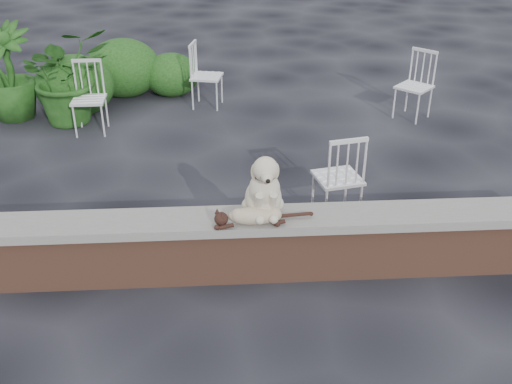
{
  "coord_description": "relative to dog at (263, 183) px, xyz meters",
  "views": [
    {
      "loc": [
        -0.25,
        -4.2,
        3.1
      ],
      "look_at": [
        0.02,
        0.2,
        0.7
      ],
      "focal_mm": 41.63,
      "sensor_mm": 36.0,
      "label": 1
    }
  ],
  "objects": [
    {
      "name": "brick_wall",
      "position": [
        -0.07,
        -0.04,
        -0.62
      ],
      "size": [
        6.0,
        0.3,
        0.5
      ],
      "primitive_type": "cube",
      "color": "brown",
      "rests_on": "ground"
    },
    {
      "name": "chair_e",
      "position": [
        -0.52,
        4.17,
        -0.4
      ],
      "size": [
        0.66,
        0.66,
        0.94
      ],
      "primitive_type": null,
      "rotation": [
        0.0,
        0.0,
        1.36
      ],
      "color": "white",
      "rests_on": "ground"
    },
    {
      "name": "ground",
      "position": [
        -0.07,
        -0.04,
        -0.87
      ],
      "size": [
        60.0,
        60.0,
        0.0
      ],
      "primitive_type": "plane",
      "color": "black",
      "rests_on": "ground"
    },
    {
      "name": "chair_b",
      "position": [
        -2.05,
        3.27,
        -0.4
      ],
      "size": [
        0.57,
        0.57,
        0.94
      ],
      "primitive_type": null,
      "rotation": [
        0.0,
        0.0,
        0.02
      ],
      "color": "white",
      "rests_on": "ground"
    },
    {
      "name": "potted_plant_b",
      "position": [
        -3.23,
        3.87,
        -0.21
      ],
      "size": [
        0.84,
        0.84,
        1.32
      ],
      "primitive_type": "imported",
      "rotation": [
        0.0,
        0.0,
        -0.15
      ],
      "color": "#183F12",
      "rests_on": "ground"
    },
    {
      "name": "cat",
      "position": [
        -0.08,
        -0.15,
        -0.21
      ],
      "size": [
        0.98,
        0.28,
        0.16
      ],
      "primitive_type": null,
      "rotation": [
        0.0,
        0.0,
        0.05
      ],
      "color": "#C2B08B",
      "rests_on": "capstone"
    },
    {
      "name": "chair_c",
      "position": [
        0.79,
        0.86,
        -0.4
      ],
      "size": [
        0.66,
        0.66,
        0.94
      ],
      "primitive_type": null,
      "rotation": [
        0.0,
        0.0,
        3.35
      ],
      "color": "white",
      "rests_on": "ground"
    },
    {
      "name": "capstone",
      "position": [
        -0.07,
        -0.04,
        -0.33
      ],
      "size": [
        6.2,
        0.4,
        0.08
      ],
      "primitive_type": "cube",
      "color": "slate",
      "rests_on": "brick_wall"
    },
    {
      "name": "chair_d",
      "position": [
        2.35,
        3.52,
        -0.4
      ],
      "size": [
        0.79,
        0.79,
        0.94
      ],
      "primitive_type": null,
      "rotation": [
        0.0,
        0.0,
        -0.78
      ],
      "color": "white",
      "rests_on": "ground"
    },
    {
      "name": "potted_plant_a",
      "position": [
        -2.39,
        3.69,
        -0.22
      ],
      "size": [
        1.54,
        1.48,
        1.31
      ],
      "primitive_type": "imported",
      "rotation": [
        0.0,
        0.0,
        0.53
      ],
      "color": "#183F12",
      "rests_on": "ground"
    },
    {
      "name": "shrubbery",
      "position": [
        -1.92,
        4.5,
        -0.49
      ],
      "size": [
        2.3,
        1.81,
        0.9
      ],
      "color": "#183F12",
      "rests_on": "ground"
    },
    {
      "name": "dog",
      "position": [
        0.0,
        0.0,
        0.0
      ],
      "size": [
        0.41,
        0.52,
        0.58
      ],
      "primitive_type": null,
      "rotation": [
        0.0,
        0.0,
        0.05
      ],
      "color": "beige",
      "rests_on": "capstone"
    }
  ]
}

